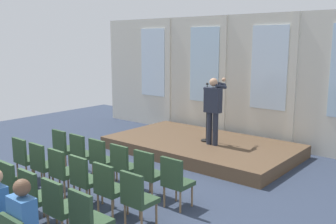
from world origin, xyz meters
name	(u,v)px	position (x,y,z in m)	size (l,w,h in m)	color
ground_plane	(58,207)	(0.00, 0.00, 0.00)	(16.03, 16.03, 0.00)	#2D384C
rear_partition	(236,78)	(0.03, 6.16, 1.86)	(10.60, 0.14, 3.67)	beige
stage_platform	(201,147)	(0.00, 4.46, 0.16)	(4.83, 2.81, 0.31)	brown
speaker	(213,106)	(0.42, 4.35, 1.31)	(0.50, 0.69, 1.70)	#232838
mic_stand	(206,129)	(0.11, 4.53, 0.65)	(0.28, 0.28, 1.55)	black
chair_r0_c0	(64,147)	(-1.64, 1.32, 0.53)	(0.46, 0.44, 0.94)	olive
chair_r0_c1	(82,152)	(-0.98, 1.32, 0.53)	(0.46, 0.44, 0.94)	olive
chair_r0_c2	(102,158)	(-0.33, 1.32, 0.53)	(0.46, 0.44, 0.94)	olive
chair_r0_c3	(123,164)	(0.33, 1.32, 0.53)	(0.46, 0.44, 0.94)	olive
chair_r0_c4	(148,171)	(0.98, 1.32, 0.53)	(0.46, 0.44, 0.94)	olive
chair_r0_c5	(176,179)	(1.64, 1.32, 0.53)	(0.46, 0.44, 0.94)	olive
chair_r1_c0	(25,156)	(-1.64, 0.35, 0.53)	(0.46, 0.44, 0.94)	olive
chair_r1_c1	(43,163)	(-0.98, 0.35, 0.53)	(0.46, 0.44, 0.94)	olive
chair_r1_c2	(62,170)	(-0.33, 0.35, 0.53)	(0.46, 0.44, 0.94)	olive
chair_r1_c3	(84,177)	(0.33, 0.35, 0.53)	(0.46, 0.44, 0.94)	olive
chair_r1_c4	(109,186)	(0.98, 0.35, 0.53)	(0.46, 0.44, 0.94)	olive
chair_r1_c5	(137,196)	(1.64, 0.35, 0.53)	(0.46, 0.44, 0.94)	olive
chair_r2_c2	(14,184)	(-0.33, -0.61, 0.53)	(0.46, 0.44, 0.94)	olive
chair_r2_c3	(35,194)	(0.33, -0.61, 0.53)	(0.46, 0.44, 0.94)	olive
chair_r2_c4	(59,205)	(0.98, -0.61, 0.53)	(0.46, 0.44, 0.94)	olive
chair_r2_c5	(88,218)	(1.64, -0.61, 0.53)	(0.46, 0.44, 0.94)	olive
audience_r3_c4	(0,212)	(0.98, -1.49, 0.74)	(0.36, 0.39, 1.33)	#2D2D33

